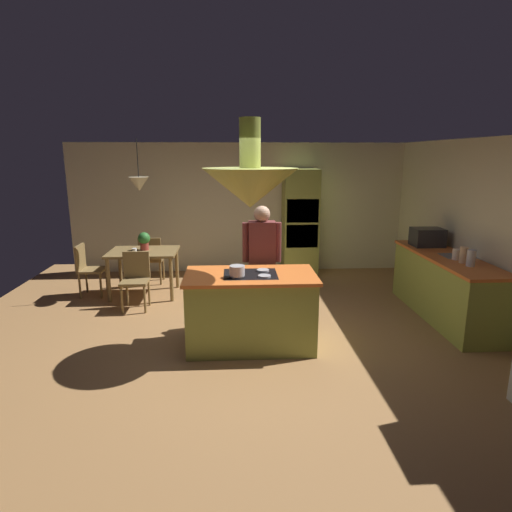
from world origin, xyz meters
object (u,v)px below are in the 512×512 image
chair_by_back_wall (151,257)px  canister_flour (471,258)px  chair_at_corner (87,266)px  chair_facing_island (136,276)px  microwave_on_counter (427,237)px  canister_tea (456,254)px  cooking_pot_on_cooktop (237,271)px  oven_tower (300,223)px  potted_plant_on_table (144,240)px  canister_sugar (464,255)px  dining_table (144,257)px  kitchen_island (251,310)px  cup_on_table (135,251)px  person_at_island (262,258)px

chair_by_back_wall → canister_flour: size_ratio=4.03×
chair_at_corner → chair_facing_island: bearing=-124.7°
chair_at_corner → microwave_on_counter: (5.48, -0.61, 0.56)m
canister_tea → cooking_pot_on_cooktop: size_ratio=0.82×
chair_by_back_wall → canister_tea: canister_tea is taller
chair_at_corner → chair_by_back_wall: bearing=-55.3°
oven_tower → chair_by_back_wall: bearing=-170.0°
potted_plant_on_table → canister_sugar: size_ratio=1.40×
dining_table → canister_sugar: (4.54, -1.70, 0.37)m
chair_facing_island → canister_sugar: size_ratio=4.06×
chair_by_back_wall → chair_at_corner: same height
kitchen_island → chair_at_corner: bearing=141.5°
canister_tea → canister_sugar: bearing=-90.0°
kitchen_island → chair_by_back_wall: (-1.70, 2.75, 0.04)m
potted_plant_on_table → microwave_on_counter: (4.53, -0.67, 0.13)m
chair_at_corner → potted_plant_on_table: potted_plant_on_table is taller
oven_tower → cooking_pot_on_cooktop: bearing=-110.5°
oven_tower → canister_flour: oven_tower is taller
cup_on_table → canister_sugar: canister_sugar is taller
chair_facing_island → cooking_pot_on_cooktop: 2.26m
person_at_island → cooking_pot_on_cooktop: size_ratio=9.20×
chair_facing_island → canister_tea: size_ratio=5.86×
canister_flour → cooking_pot_on_cooktop: bearing=-173.3°
chair_facing_island → canister_flour: bearing=-15.1°
cup_on_table → chair_at_corner: bearing=165.8°
cup_on_table → kitchen_island: bearing=-46.5°
oven_tower → cooking_pot_on_cooktop: (-1.26, -3.37, -0.03)m
canister_sugar → canister_tea: bearing=90.0°
canister_sugar → chair_by_back_wall: bearing=152.7°
person_at_island → cup_on_table: size_ratio=18.40×
dining_table → person_at_island: person_at_island is taller
kitchen_island → canister_flour: 2.90m
chair_at_corner → canister_flour: size_ratio=4.03×
person_at_island → chair_at_corner: (-2.82, 1.39, -0.45)m
potted_plant_on_table → canister_flour: size_ratio=1.39×
oven_tower → canister_flour: bearing=-60.1°
chair_at_corner → canister_flour: canister_flour is taller
kitchen_island → microwave_on_counter: (2.84, 1.49, 0.60)m
chair_facing_island → canister_tea: canister_tea is taller
canister_sugar → cooking_pot_on_cooktop: 3.05m
kitchen_island → person_at_island: person_at_island is taller
person_at_island → canister_tea: bearing=-2.8°
chair_at_corner → canister_sugar: 5.76m
cup_on_table → canister_flour: size_ratio=0.42×
canister_flour → potted_plant_on_table: bearing=156.8°
potted_plant_on_table → chair_facing_island: bearing=-90.9°
chair_at_corner → canister_tea: (5.48, -1.52, 0.49)m
person_at_island → canister_sugar: 2.67m
chair_facing_island → dining_table: bearing=90.0°
kitchen_island → dining_table: bearing=129.0°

